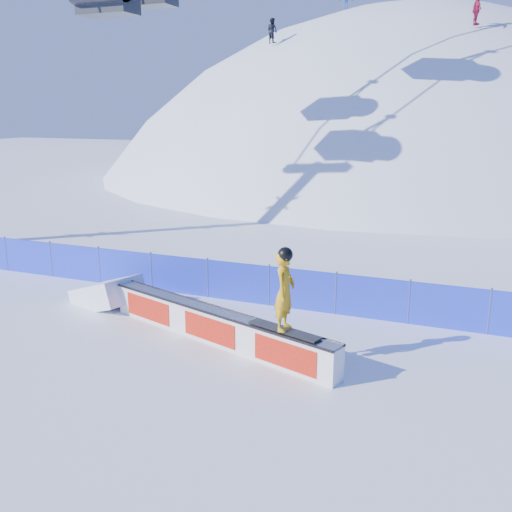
% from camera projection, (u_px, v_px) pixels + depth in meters
% --- Properties ---
extents(ground, '(160.00, 160.00, 0.00)m').
position_uv_depth(ground, '(160.00, 360.00, 13.15)').
color(ground, white).
rests_on(ground, ground).
extents(snow_hill, '(64.00, 64.00, 64.00)m').
position_uv_depth(snow_hill, '(394.00, 359.00, 55.40)').
color(snow_hill, white).
rests_on(snow_hill, ground).
extents(safety_fence, '(22.05, 0.05, 1.30)m').
position_uv_depth(safety_fence, '(238.00, 282.00, 17.04)').
color(safety_fence, '#1E35E1').
rests_on(safety_fence, ground).
extents(rail_box, '(6.91, 2.68, 0.85)m').
position_uv_depth(rail_box, '(216.00, 326.00, 14.07)').
color(rail_box, white).
rests_on(rail_box, ground).
extents(snow_ramp, '(2.44, 1.93, 1.33)m').
position_uv_depth(snow_ramp, '(108.00, 304.00, 16.94)').
color(snow_ramp, white).
rests_on(snow_ramp, ground).
extents(snowboarder, '(1.84, 0.88, 1.91)m').
position_uv_depth(snowboarder, '(285.00, 290.00, 12.41)').
color(snowboarder, black).
rests_on(snowboarder, rail_box).
extents(distant_skiers, '(21.51, 9.07, 6.31)m').
position_uv_depth(distant_skiers, '(399.00, 16.00, 38.25)').
color(distant_skiers, black).
rests_on(distant_skiers, ground).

